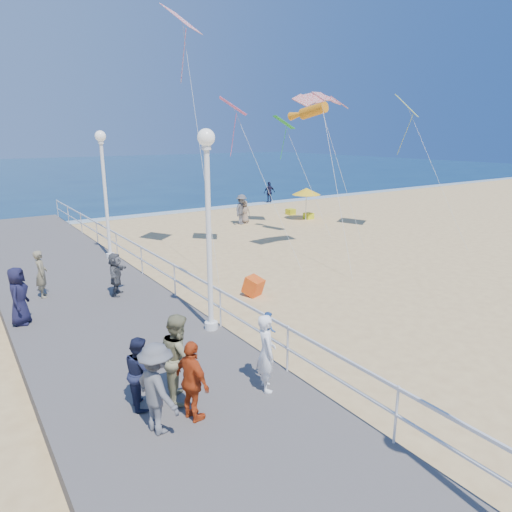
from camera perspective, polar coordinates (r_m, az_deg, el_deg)
ground at (r=15.96m, az=11.60°, el=-5.79°), size 160.00×160.00×0.00m
ocean at (r=76.26m, az=-26.34°, el=9.31°), size 160.00×90.00×0.05m
surf_line at (r=33.11m, az=-14.65°, el=4.87°), size 160.00×1.20×0.04m
boardwalk at (r=12.08m, az=-14.74°, el=-11.99°), size 5.00×44.00×0.40m
railing at (r=12.58m, az=-4.50°, el=-5.19°), size 0.05×42.00×0.55m
lamp_post_mid at (r=11.82m, az=-6.00°, el=5.57°), size 0.44×0.44×5.32m
lamp_post_far at (r=20.14m, az=-18.44°, el=8.78°), size 0.44×0.44×5.32m
woman_holding_toddler at (r=9.59m, az=1.29°, el=-11.98°), size 0.59×0.71×1.66m
toddler_held at (r=9.60m, az=1.52°, el=-9.21°), size 0.42×0.47×0.79m
spectator_1 at (r=9.39m, az=-9.60°, el=-12.34°), size 0.95×1.06×1.80m
spectator_2 at (r=8.54m, az=-12.27°, el=-15.86°), size 0.82×1.20×1.70m
spectator_3 at (r=8.77m, az=-7.95°, el=-15.26°), size 0.54×0.98×1.57m
spectator_4 at (r=14.33m, az=-27.56°, el=-4.45°), size 0.82×0.96×1.66m
spectator_5 at (r=15.71m, az=-17.13°, el=-2.17°), size 1.07×1.37×1.45m
spectator_6 at (r=16.39m, az=-25.26°, el=-2.04°), size 0.47×0.63×1.57m
spectator_7 at (r=9.39m, az=-14.28°, el=-13.86°), size 0.66×0.79×1.44m
beach_walker_a at (r=29.06m, az=-1.82°, el=5.84°), size 1.42×1.22×1.90m
beach_walker_b at (r=38.22m, az=1.68°, el=7.95°), size 1.07×0.52×1.77m
beach_walker_c at (r=29.46m, az=-1.42°, el=5.54°), size 0.85×0.82×1.47m
box_kite at (r=16.22m, az=-0.33°, el=-4.00°), size 0.77×0.86×0.74m
beach_umbrella at (r=30.59m, az=6.32°, el=8.03°), size 1.90×1.90×2.14m
beach_chair_left at (r=32.84m, az=4.35°, el=5.54°), size 0.55×0.55×0.40m
beach_chair_right at (r=31.25m, az=6.58°, el=5.00°), size 0.55×0.55×0.40m
kite_parafoil at (r=20.89m, az=8.27°, el=19.14°), size 2.64×0.94×0.65m
kite_windsock at (r=24.24m, az=7.19°, el=17.59°), size 0.99×2.59×1.06m
kite_diamond_pink at (r=21.73m, az=-2.90°, el=18.20°), size 1.75×1.83×0.78m
kite_diamond_multi at (r=27.39m, az=18.39°, el=17.37°), size 2.12×1.99×1.18m
kite_diamond_green at (r=27.79m, az=3.47°, el=16.36°), size 1.65×1.74×0.75m
kite_diamond_redwhite at (r=20.71m, az=-9.23°, el=27.15°), size 1.93×1.91×0.93m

